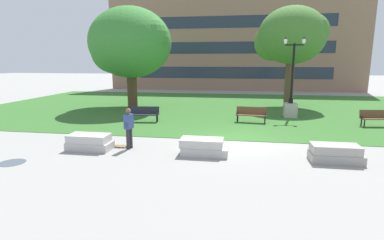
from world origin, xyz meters
TOP-DOWN VIEW (x-y plane):
  - ground_plane at (0.00, 0.00)m, footprint 140.00×140.00m
  - grass_lawn at (0.00, 10.00)m, footprint 40.00×20.00m
  - concrete_block_center at (-6.07, -2.31)m, footprint 1.80×0.90m
  - concrete_block_left at (-1.32, -2.24)m, footprint 1.86×0.90m
  - concrete_block_right at (3.51, -2.32)m, footprint 1.80×0.90m
  - person_skateboarder at (-4.48, -1.92)m, footprint 0.31×0.61m
  - skateboard at (-4.92, -1.83)m, footprint 1.03×0.28m
  - puddle at (-8.04, -4.33)m, footprint 0.94×0.94m
  - park_bench_near_left at (0.72, 4.43)m, footprint 1.85×0.71m
  - park_bench_near_right at (-5.64, 3.55)m, footprint 1.85×0.75m
  - park_bench_far_left at (7.60, 4.38)m, footprint 1.85×0.77m
  - lamp_post_center at (3.28, 6.58)m, footprint 1.32×0.80m
  - tree_far_left at (-8.35, 8.77)m, footprint 6.49×6.18m
  - tree_far_right at (3.80, 11.59)m, footprint 5.45×5.19m
  - building_facade_distant at (-1.03, 24.50)m, footprint 31.26×1.03m

SIDE VIEW (x-z plane):
  - ground_plane at x=0.00m, z-range 0.00..0.00m
  - puddle at x=-8.04m, z-range 0.00..0.01m
  - grass_lawn at x=0.00m, z-range 0.00..0.02m
  - skateboard at x=-4.92m, z-range 0.02..0.15m
  - concrete_block_center at x=-6.07m, z-range -0.01..0.63m
  - concrete_block_left at x=-1.32m, z-range -0.01..0.63m
  - concrete_block_right at x=3.51m, z-range -0.01..0.63m
  - park_bench_near_left at x=0.72m, z-range 0.09..0.99m
  - park_bench_near_right at x=-5.64m, z-range 0.09..0.99m
  - park_bench_far_left at x=7.60m, z-range 0.09..0.99m
  - person_skateboarder at x=-4.48m, z-range 0.11..1.82m
  - lamp_post_center at x=3.28m, z-range -1.49..3.59m
  - tree_far_left at x=-8.35m, z-range 1.10..8.68m
  - tree_far_right at x=3.80m, z-range 1.60..9.36m
  - building_facade_distant at x=-1.03m, z-range -0.01..12.81m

